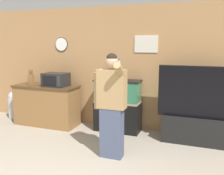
% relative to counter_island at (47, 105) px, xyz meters
% --- Properties ---
extents(wall_back_paneled, '(10.00, 0.08, 2.60)m').
position_rel_counter_island_xyz_m(wall_back_paneled, '(1.52, 0.46, 0.85)').
color(wall_back_paneled, '#A87A4C').
rests_on(wall_back_paneled, ground_plane).
extents(counter_island, '(1.46, 0.59, 0.90)m').
position_rel_counter_island_xyz_m(counter_island, '(0.00, 0.00, 0.00)').
color(counter_island, brown).
rests_on(counter_island, ground_plane).
extents(microwave, '(0.52, 0.39, 0.29)m').
position_rel_counter_island_xyz_m(microwave, '(0.27, -0.00, 0.59)').
color(microwave, black).
rests_on(microwave, counter_island).
extents(knife_block, '(0.13, 0.08, 0.34)m').
position_rel_counter_island_xyz_m(knife_block, '(-0.36, -0.04, 0.58)').
color(knife_block, brown).
rests_on(knife_block, counter_island).
extents(aquarium_on_stand, '(0.95, 0.41, 1.09)m').
position_rel_counter_island_xyz_m(aquarium_on_stand, '(1.63, 0.17, 0.09)').
color(aquarium_on_stand, black).
rests_on(aquarium_on_stand, ground_plane).
extents(tv_on_stand, '(1.33, 0.40, 1.43)m').
position_rel_counter_island_xyz_m(tv_on_stand, '(3.15, 0.06, -0.04)').
color(tv_on_stand, black).
rests_on(tv_on_stand, ground_plane).
extents(person_standing, '(0.53, 0.40, 1.68)m').
position_rel_counter_island_xyz_m(person_standing, '(1.94, -1.03, 0.42)').
color(person_standing, '#424C66').
rests_on(person_standing, ground_plane).
extents(trash_bin, '(0.26, 0.26, 0.67)m').
position_rel_counter_island_xyz_m(trash_bin, '(-1.05, 0.12, -0.11)').
color(trash_bin, '#B7B7BC').
rests_on(trash_bin, ground_plane).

